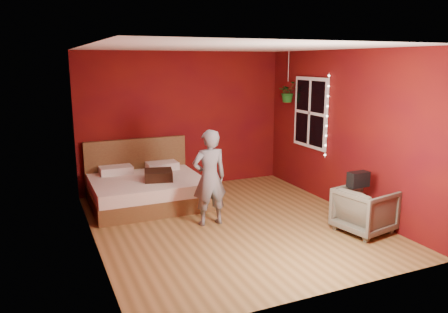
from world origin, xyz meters
TOP-DOWN VIEW (x-y plane):
  - floor at (0.00, 0.00)m, footprint 4.50×4.50m
  - room_walls at (0.00, 0.00)m, footprint 4.04×4.54m
  - window at (1.97, 0.90)m, footprint 0.05×0.97m
  - fairy_lights at (1.94, 0.37)m, footprint 0.04×0.04m
  - bed at (-0.95, 1.49)m, footprint 1.86×1.58m
  - person at (-0.32, 0.13)m, footprint 0.53×0.35m
  - armchair at (1.60, -1.05)m, footprint 0.84×0.82m
  - handbag at (1.55, -0.94)m, footprint 0.31×0.16m
  - throw_pillow at (-0.79, 1.24)m, footprint 0.55×0.55m
  - hanging_plant at (1.88, 1.55)m, footprint 0.42×0.38m

SIDE VIEW (x-z plane):
  - floor at x=0.00m, z-range 0.00..0.00m
  - bed at x=-0.95m, z-range -0.25..0.78m
  - armchair at x=1.60m, z-range 0.00..0.65m
  - throw_pillow at x=-0.79m, z-range 0.47..0.63m
  - person at x=-0.32m, z-range 0.00..1.45m
  - handbag at x=1.55m, z-range 0.65..0.87m
  - fairy_lights at x=1.94m, z-range 0.77..2.22m
  - window at x=1.97m, z-range 0.87..2.14m
  - room_walls at x=0.00m, z-range 0.37..2.99m
  - hanging_plant at x=1.88m, z-range 1.36..2.32m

